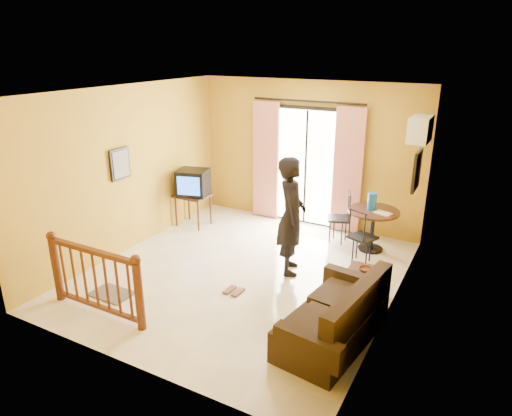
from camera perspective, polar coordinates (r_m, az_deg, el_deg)
The scene contains 19 objects.
ground at distance 7.27m, azimuth -1.54°, elevation -8.15°, with size 5.00×5.00×0.00m, color beige.
room_shell at distance 6.65m, azimuth -1.68°, elevation 4.93°, with size 5.00×5.00×5.00m.
balcony_door at distance 8.90m, azimuth 6.24°, elevation 5.24°, with size 2.25×0.14×2.46m.
tv_table at distance 9.03m, azimuth -7.91°, elevation 1.22°, with size 0.64×0.53×0.64m.
television at distance 8.91m, azimuth -7.86°, elevation 3.19°, with size 0.67×0.63×0.50m.
picture_left at distance 7.86m, azimuth -16.63°, elevation 5.30°, with size 0.05×0.42×0.52m.
dining_table at distance 8.10m, azimuth 14.42°, elevation -1.29°, with size 0.88×0.88×0.73m.
water_jug at distance 8.03m, azimuth 14.31°, elevation 0.82°, with size 0.16×0.16×0.29m, color #1352B3.
serving_tray at distance 7.91m, azimuth 15.58°, elevation -0.63°, with size 0.28×0.18×0.02m, color beige.
dining_chairs at distance 8.15m, azimuth 11.45°, elevation -5.32°, with size 1.14×1.15×0.95m.
air_conditioner at distance 7.69m, azimuth 19.81°, elevation 9.25°, with size 0.31×0.60×0.40m.
botanical_print at distance 7.15m, azimuth 19.45°, elevation 4.43°, with size 0.05×0.50×0.60m.
coffee_table at distance 6.57m, azimuth 12.96°, elevation -9.38°, with size 0.49×0.89×0.39m.
bowl at distance 6.65m, azimuth 13.50°, elevation -7.49°, with size 0.18×0.18×0.06m, color #57311D.
sofa at distance 5.68m, azimuth 10.03°, elevation -13.65°, with size 1.01×1.81×0.82m.
standing_person at distance 7.00m, azimuth 4.43°, elevation -1.02°, with size 0.68×0.44×1.86m, color black.
stair_balustrade at distance 6.37m, azimuth -19.52°, elevation -7.97°, with size 1.63×0.13×1.04m.
doormat at distance 7.02m, azimuth -17.58°, elevation -10.17°, with size 0.60×0.40×0.02m, color #564D45.
sandals at distance 6.77m, azimuth -2.80°, elevation -10.32°, with size 0.25×0.25×0.03m.
Camera 1 is at (3.22, -5.55, 3.41)m, focal length 32.00 mm.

